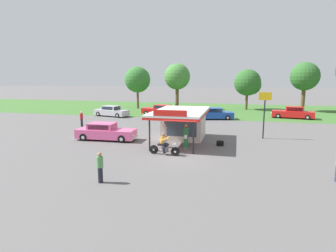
{
  "coord_description": "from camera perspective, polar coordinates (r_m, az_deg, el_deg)",
  "views": [
    {
      "loc": [
        3.9,
        -18.77,
        5.46
      ],
      "look_at": [
        -1.72,
        4.06,
        1.4
      ],
      "focal_mm": 29.86,
      "sensor_mm": 36.0,
      "label": 1
    }
  ],
  "objects": [
    {
      "name": "ground_plane",
      "position": [
        19.93,
        2.03,
        -6.11
      ],
      "size": [
        300.0,
        300.0,
        0.0
      ],
      "primitive_type": "plane",
      "color": "#5B5959"
    },
    {
      "name": "grass_verge_strip",
      "position": [
        49.23,
        9.22,
        3.31
      ],
      "size": [
        120.0,
        24.0,
        0.01
      ],
      "primitive_type": "cube",
      "color": "#3D6B2D",
      "rests_on": "ground"
    },
    {
      "name": "service_station_kiosk",
      "position": [
        24.97,
        3.11,
        0.95
      ],
      "size": [
        4.22,
        7.63,
        3.21
      ],
      "color": "beige",
      "rests_on": "ground"
    },
    {
      "name": "gas_pump_nearside",
      "position": [
        22.12,
        -0.7,
        -2.16
      ],
      "size": [
        0.44,
        0.44,
        1.93
      ],
      "color": "slate",
      "rests_on": "ground"
    },
    {
      "name": "gas_pump_offside",
      "position": [
        21.76,
        3.69,
        -2.34
      ],
      "size": [
        0.44,
        0.44,
        1.95
      ],
      "color": "slate",
      "rests_on": "ground"
    },
    {
      "name": "motorcycle_with_rider",
      "position": [
        20.03,
        -0.85,
        -4.09
      ],
      "size": [
        2.28,
        0.7,
        1.58
      ],
      "color": "black",
      "rests_on": "ground"
    },
    {
      "name": "featured_classic_sedan",
      "position": [
        25.47,
        -12.65,
        -1.22
      ],
      "size": [
        5.47,
        2.06,
        1.51
      ],
      "color": "#E55993",
      "rests_on": "ground"
    },
    {
      "name": "parked_car_back_row_centre",
      "position": [
        41.8,
        24.19,
        2.44
      ],
      "size": [
        5.74,
        2.75,
        1.61
      ],
      "color": "red",
      "rests_on": "ground"
    },
    {
      "name": "parked_car_back_row_centre_left",
      "position": [
        37.78,
        9.21,
        2.45
      ],
      "size": [
        5.6,
        3.12,
        1.53
      ],
      "color": "#19479E",
      "rests_on": "ground"
    },
    {
      "name": "parked_car_back_row_far_right",
      "position": [
        41.0,
        -11.48,
        2.93
      ],
      "size": [
        5.54,
        3.02,
        1.51
      ],
      "color": "#B7B7BC",
      "rests_on": "ground"
    },
    {
      "name": "parked_car_back_row_centre_right",
      "position": [
        41.68,
        -1.65,
        3.23
      ],
      "size": [
        5.68,
        2.95,
        1.51
      ],
      "color": "red",
      "rests_on": "ground"
    },
    {
      "name": "bystander_strolling_foreground",
      "position": [
        35.89,
        4.39,
        2.31
      ],
      "size": [
        0.34,
        0.34,
        1.53
      ],
      "color": "black",
      "rests_on": "ground"
    },
    {
      "name": "bystander_standing_back_lot",
      "position": [
        15.2,
        -13.7,
        -8.08
      ],
      "size": [
        0.34,
        0.34,
        1.65
      ],
      "color": "black",
      "rests_on": "ground"
    },
    {
      "name": "bystander_admiring_sedan",
      "position": [
        33.1,
        -17.24,
        1.47
      ],
      "size": [
        0.34,
        0.34,
        1.73
      ],
      "color": "black",
      "rests_on": "ground"
    },
    {
      "name": "tree_oak_centre",
      "position": [
        49.15,
        1.93,
        9.92
      ],
      "size": [
        4.5,
        4.5,
        7.93
      ],
      "color": "brown",
      "rests_on": "ground"
    },
    {
      "name": "tree_oak_far_right",
      "position": [
        50.62,
        16.13,
        8.37
      ],
      "size": [
        4.66,
        4.86,
        6.94
      ],
      "color": "brown",
      "rests_on": "ground"
    },
    {
      "name": "tree_oak_far_left",
      "position": [
        50.86,
        -6.14,
        9.3
      ],
      "size": [
        4.61,
        4.61,
        7.46
      ],
      "color": "brown",
      "rests_on": "ground"
    },
    {
      "name": "tree_oak_right",
      "position": [
        50.85,
        26.17,
        8.96
      ],
      "size": [
        4.54,
        4.54,
        7.98
      ],
      "color": "brown",
      "rests_on": "ground"
    },
    {
      "name": "roadside_pole_sign",
      "position": [
        26.48,
        19.12,
        3.72
      ],
      "size": [
        1.1,
        0.12,
        4.2
      ],
      "color": "black",
      "rests_on": "ground"
    },
    {
      "name": "spare_tire_stack",
      "position": [
        23.26,
        10.59,
        -3.49
      ],
      "size": [
        0.6,
        0.6,
        0.36
      ],
      "color": "black",
      "rests_on": "ground"
    }
  ]
}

